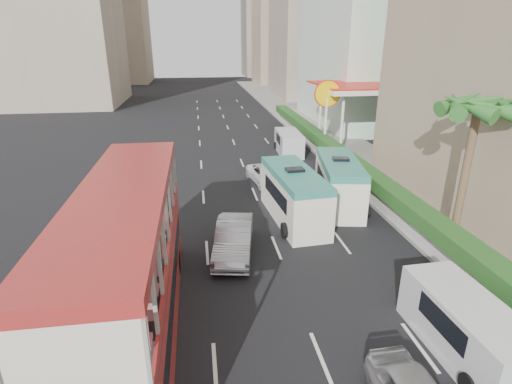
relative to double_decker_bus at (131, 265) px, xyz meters
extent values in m
plane|color=black|center=(6.00, 0.00, -2.53)|extent=(200.00, 200.00, 0.00)
cube|color=#A62623|center=(0.00, 0.00, 0.00)|extent=(2.50, 11.00, 5.06)
imported|color=#B8BABF|center=(3.61, 4.74, -2.53)|extent=(2.29, 4.67, 1.47)
imported|color=silver|center=(6.74, 13.95, -2.53)|extent=(2.64, 4.51, 1.18)
cube|color=silver|center=(7.11, 7.98, -1.17)|extent=(2.54, 6.28, 2.72)
cube|color=silver|center=(10.18, 9.67, -1.19)|extent=(3.05, 6.32, 2.69)
cube|color=silver|center=(9.95, -2.41, -1.62)|extent=(2.00, 4.63, 1.82)
cube|color=silver|center=(9.89, 21.31, -1.62)|extent=(2.04, 4.63, 1.82)
cube|color=#99968C|center=(15.00, 25.00, -2.44)|extent=(6.00, 120.00, 0.18)
cube|color=silver|center=(12.20, 14.00, -1.85)|extent=(0.30, 44.00, 1.00)
cube|color=#2D6626|center=(12.20, 14.00, -1.00)|extent=(1.10, 44.00, 0.70)
cylinder|color=brown|center=(13.80, 4.00, 0.85)|extent=(0.36, 0.36, 6.40)
cube|color=silver|center=(16.00, 23.00, 0.22)|extent=(6.50, 8.00, 5.50)
camera|label=1|loc=(2.26, -11.13, 6.46)|focal=28.00mm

